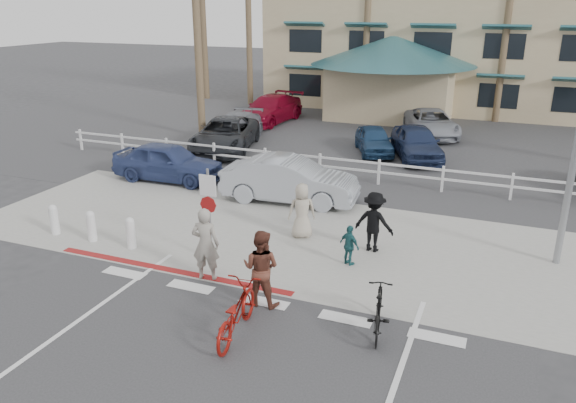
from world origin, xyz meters
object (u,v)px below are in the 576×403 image
at_px(car_red_compact, 168,162).
at_px(bike_black, 379,311).
at_px(sign_post, 209,210).
at_px(car_white_sedan, 290,180).
at_px(bike_red, 236,312).

bearing_deg(car_red_compact, bike_black, -128.75).
bearing_deg(car_red_compact, sign_post, -140.27).
bearing_deg(bike_black, car_white_sedan, -65.99).
bearing_deg(car_red_compact, car_white_sedan, -97.82).
xyz_separation_m(bike_black, car_red_compact, (-10.25, 7.65, 0.22)).
bearing_deg(bike_red, sign_post, -59.50).
relative_size(bike_red, car_white_sedan, 0.44).
relative_size(bike_red, bike_black, 1.20).
relative_size(sign_post, car_red_compact, 0.66).
bearing_deg(bike_red, bike_black, -162.64).
bearing_deg(bike_black, sign_post, -30.53).
height_order(sign_post, bike_black, sign_post).
bearing_deg(bike_red, car_red_compact, -56.33).
xyz_separation_m(bike_red, car_red_compact, (-7.48, 8.87, 0.19)).
xyz_separation_m(bike_black, car_white_sedan, (-4.86, 7.10, 0.26)).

